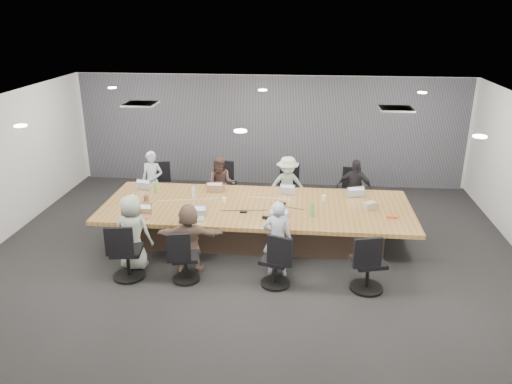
# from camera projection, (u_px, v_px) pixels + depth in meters

# --- Properties ---
(floor) EXTENTS (10.00, 8.00, 0.00)m
(floor) POSITION_uv_depth(u_px,v_px,m) (254.00, 251.00, 9.54)
(floor) COLOR black
(floor) RESTS_ON ground
(ceiling) EXTENTS (10.00, 8.00, 0.00)m
(ceiling) POSITION_uv_depth(u_px,v_px,m) (254.00, 105.00, 8.56)
(ceiling) COLOR white
(ceiling) RESTS_ON wall_back
(wall_back) EXTENTS (10.00, 0.00, 2.80)m
(wall_back) POSITION_uv_depth(u_px,v_px,m) (270.00, 130.00, 12.78)
(wall_back) COLOR silver
(wall_back) RESTS_ON ground
(wall_front) EXTENTS (10.00, 0.00, 2.80)m
(wall_front) POSITION_uv_depth(u_px,v_px,m) (216.00, 305.00, 5.32)
(wall_front) COLOR silver
(wall_front) RESTS_ON ground
(curtain) EXTENTS (9.80, 0.04, 2.80)m
(curtain) POSITION_uv_depth(u_px,v_px,m) (270.00, 131.00, 12.71)
(curtain) COLOR #545460
(curtain) RESTS_ON ground
(conference_table) EXTENTS (6.00, 2.20, 0.74)m
(conference_table) POSITION_uv_depth(u_px,v_px,m) (256.00, 221.00, 9.87)
(conference_table) COLOR #48352A
(conference_table) RESTS_ON ground
(chair_0) EXTENTS (0.61, 0.61, 0.75)m
(chair_0) POSITION_uv_depth(u_px,v_px,m) (158.00, 189.00, 11.69)
(chair_0) COLOR black
(chair_0) RESTS_ON ground
(chair_1) EXTENTS (0.66, 0.66, 0.87)m
(chair_1) POSITION_uv_depth(u_px,v_px,m) (224.00, 188.00, 11.52)
(chair_1) COLOR black
(chair_1) RESTS_ON ground
(chair_2) EXTENTS (0.63, 0.63, 0.84)m
(chair_2) POSITION_uv_depth(u_px,v_px,m) (288.00, 191.00, 11.39)
(chair_2) COLOR black
(chair_2) RESTS_ON ground
(chair_3) EXTENTS (0.55, 0.55, 0.75)m
(chair_3) POSITION_uv_depth(u_px,v_px,m) (352.00, 195.00, 11.28)
(chair_3) COLOR black
(chair_3) RESTS_ON ground
(chair_4) EXTENTS (0.65, 0.65, 0.86)m
(chair_4) POSITION_uv_depth(u_px,v_px,m) (127.00, 255.00, 8.46)
(chair_4) COLOR black
(chair_4) RESTS_ON ground
(chair_5) EXTENTS (0.59, 0.59, 0.73)m
(chair_5) POSITION_uv_depth(u_px,v_px,m) (185.00, 261.00, 8.39)
(chair_5) COLOR black
(chair_5) RESTS_ON ground
(chair_6) EXTENTS (0.67, 0.67, 0.78)m
(chair_6) POSITION_uv_depth(u_px,v_px,m) (276.00, 264.00, 8.24)
(chair_6) COLOR black
(chair_6) RESTS_ON ground
(chair_7) EXTENTS (0.70, 0.70, 0.85)m
(chair_7) POSITION_uv_depth(u_px,v_px,m) (368.00, 266.00, 8.09)
(chair_7) COLOR black
(chair_7) RESTS_ON ground
(person_0) EXTENTS (0.52, 0.37, 1.37)m
(person_0) POSITION_uv_depth(u_px,v_px,m) (153.00, 181.00, 11.26)
(person_0) COLOR #A5B4C9
(person_0) RESTS_ON ground
(laptop_0) EXTENTS (0.34, 0.26, 0.02)m
(laptop_0) POSITION_uv_depth(u_px,v_px,m) (145.00, 187.00, 10.72)
(laptop_0) COLOR #B2B2B7
(laptop_0) RESTS_ON conference_table
(person_1) EXTENTS (0.64, 0.51, 1.30)m
(person_1) POSITION_uv_depth(u_px,v_px,m) (221.00, 185.00, 11.12)
(person_1) COLOR #44312E
(person_1) RESTS_ON ground
(laptop_1) EXTENTS (0.36, 0.27, 0.02)m
(laptop_1) POSITION_uv_depth(u_px,v_px,m) (217.00, 189.00, 10.58)
(laptop_1) COLOR #8C6647
(laptop_1) RESTS_ON conference_table
(person_2) EXTENTS (0.96, 0.69, 1.34)m
(person_2) POSITION_uv_depth(u_px,v_px,m) (287.00, 186.00, 10.98)
(person_2) COLOR #9FAFA2
(person_2) RESTS_ON ground
(laptop_2) EXTENTS (0.33, 0.25, 0.02)m
(laptop_2) POSITION_uv_depth(u_px,v_px,m) (286.00, 191.00, 10.44)
(laptop_2) COLOR #B2B2B7
(laptop_2) RESTS_ON conference_table
(person_3) EXTENTS (0.83, 0.50, 1.33)m
(person_3) POSITION_uv_depth(u_px,v_px,m) (354.00, 189.00, 10.85)
(person_3) COLOR black
(person_3) RESTS_ON ground
(laptop_3) EXTENTS (0.40, 0.32, 0.02)m
(laptop_3) POSITION_uv_depth(u_px,v_px,m) (357.00, 194.00, 10.31)
(laptop_3) COLOR #B2B2B7
(laptop_3) RESTS_ON conference_table
(person_4) EXTENTS (0.73, 0.52, 1.37)m
(person_4) POSITION_uv_depth(u_px,v_px,m) (133.00, 232.00, 8.70)
(person_4) COLOR #96A295
(person_4) RESTS_ON ground
(laptop_4) EXTENTS (0.29, 0.20, 0.02)m
(laptop_4) POSITION_uv_depth(u_px,v_px,m) (142.00, 217.00, 9.19)
(laptop_4) COLOR #8C6647
(laptop_4) RESTS_ON conference_table
(person_5) EXTENTS (1.19, 0.47, 1.25)m
(person_5) POSITION_uv_depth(u_px,v_px,m) (189.00, 238.00, 8.62)
(person_5) COLOR brown
(person_5) RESTS_ON ground
(laptop_5) EXTENTS (0.32, 0.24, 0.02)m
(laptop_5) POSITION_uv_depth(u_px,v_px,m) (196.00, 219.00, 9.09)
(laptop_5) COLOR #B2B2B7
(laptop_5) RESTS_ON conference_table
(person_6) EXTENTS (0.51, 0.34, 1.37)m
(person_6) POSITION_uv_depth(u_px,v_px,m) (277.00, 239.00, 8.46)
(person_6) COLOR #A8A9BE
(person_6) RESTS_ON ground
(laptop_6) EXTENTS (0.35, 0.25, 0.02)m
(laptop_6) POSITION_uv_depth(u_px,v_px,m) (279.00, 222.00, 8.95)
(laptop_6) COLOR #B2B2B7
(laptop_6) RESTS_ON conference_table
(bottle_green_left) EXTENTS (0.07, 0.07, 0.23)m
(bottle_green_left) POSITION_uv_depth(u_px,v_px,m) (155.00, 188.00, 10.32)
(bottle_green_left) COLOR #4AA34E
(bottle_green_left) RESTS_ON conference_table
(bottle_green_right) EXTENTS (0.09, 0.09, 0.27)m
(bottle_green_right) POSITION_uv_depth(u_px,v_px,m) (312.00, 209.00, 9.18)
(bottle_green_right) COLOR #4AA34E
(bottle_green_right) RESTS_ON conference_table
(bottle_clear) EXTENTS (0.09, 0.09, 0.24)m
(bottle_clear) POSITION_uv_depth(u_px,v_px,m) (193.00, 192.00, 10.06)
(bottle_clear) COLOR silver
(bottle_clear) RESTS_ON conference_table
(cup_white_far) EXTENTS (0.11, 0.11, 0.10)m
(cup_white_far) POSITION_uv_depth(u_px,v_px,m) (224.00, 200.00, 9.86)
(cup_white_far) COLOR white
(cup_white_far) RESTS_ON conference_table
(cup_white_near) EXTENTS (0.09, 0.09, 0.11)m
(cup_white_near) POSITION_uv_depth(u_px,v_px,m) (324.00, 198.00, 9.97)
(cup_white_near) COLOR white
(cup_white_near) RESTS_ON conference_table
(mug_brown) EXTENTS (0.12, 0.12, 0.11)m
(mug_brown) POSITION_uv_depth(u_px,v_px,m) (146.00, 198.00, 9.95)
(mug_brown) COLOR brown
(mug_brown) RESTS_ON conference_table
(mic_left) EXTENTS (0.14, 0.10, 0.03)m
(mic_left) POSITION_uv_depth(u_px,v_px,m) (244.00, 212.00, 9.40)
(mic_left) COLOR black
(mic_left) RESTS_ON conference_table
(mic_right) EXTENTS (0.19, 0.16, 0.03)m
(mic_right) POSITION_uv_depth(u_px,v_px,m) (282.00, 203.00, 9.79)
(mic_right) COLOR black
(mic_right) RESTS_ON conference_table
(stapler) EXTENTS (0.17, 0.07, 0.06)m
(stapler) POSITION_uv_depth(u_px,v_px,m) (267.00, 218.00, 9.09)
(stapler) COLOR black
(stapler) RESTS_ON conference_table
(canvas_bag) EXTENTS (0.30, 0.27, 0.14)m
(canvas_bag) POSITION_uv_depth(u_px,v_px,m) (370.00, 206.00, 9.53)
(canvas_bag) COLOR tan
(canvas_bag) RESTS_ON conference_table
(snack_packet) EXTENTS (0.20, 0.15, 0.04)m
(snack_packet) POSITION_uv_depth(u_px,v_px,m) (392.00, 217.00, 9.16)
(snack_packet) COLOR #C44D27
(snack_packet) RESTS_ON conference_table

